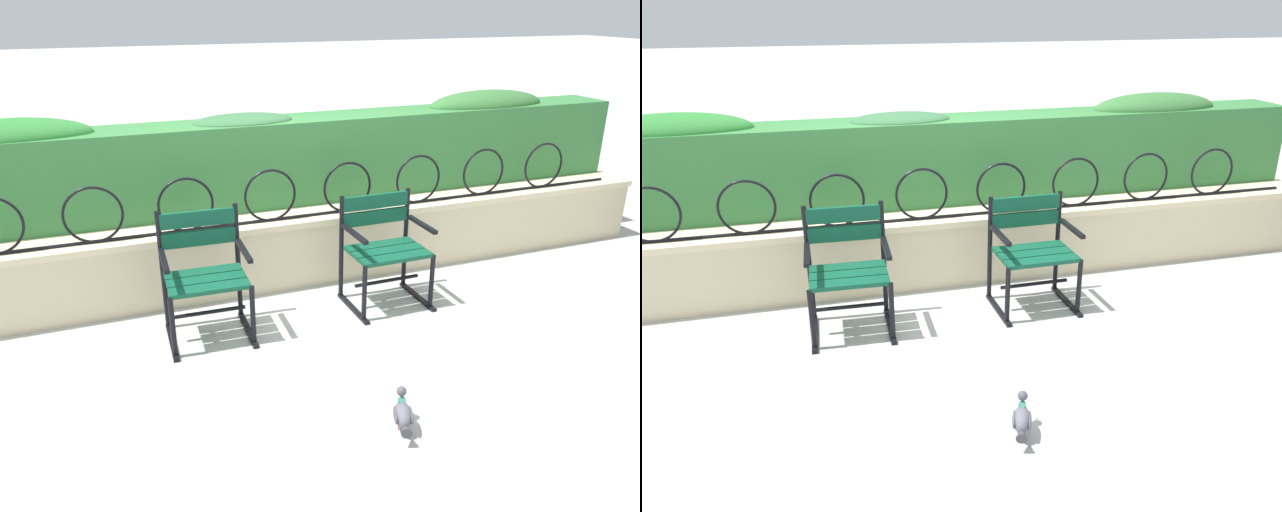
{
  "view_description": "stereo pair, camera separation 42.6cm",
  "coord_description": "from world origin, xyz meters",
  "views": [
    {
      "loc": [
        -1.44,
        -3.63,
        2.21
      ],
      "look_at": [
        0.0,
        0.1,
        0.55
      ],
      "focal_mm": 34.99,
      "sensor_mm": 36.0,
      "label": 1
    },
    {
      "loc": [
        -1.04,
        -3.76,
        2.21
      ],
      "look_at": [
        0.0,
        0.1,
        0.55
      ],
      "focal_mm": 34.99,
      "sensor_mm": 36.0,
      "label": 2
    }
  ],
  "objects": [
    {
      "name": "park_chair_right",
      "position": [
        0.61,
        0.32,
        0.46
      ],
      "size": [
        0.6,
        0.52,
        0.84
      ],
      "color": "#0F4C33",
      "rests_on": "ground"
    },
    {
      "name": "park_chair_left",
      "position": [
        -0.77,
        0.3,
        0.47
      ],
      "size": [
        0.59,
        0.54,
        0.88
      ],
      "color": "#0F4C33",
      "rests_on": "ground"
    },
    {
      "name": "ground_plane",
      "position": [
        0.0,
        0.0,
        0.0
      ],
      "size": [
        60.0,
        60.0,
        0.0
      ],
      "primitive_type": "plane",
      "color": "#B7B5AF"
    },
    {
      "name": "stone_wall",
      "position": [
        0.0,
        0.92,
        0.29
      ],
      "size": [
        6.92,
        0.41,
        0.58
      ],
      "color": "beige",
      "rests_on": "ground"
    },
    {
      "name": "hedge_row",
      "position": [
        0.01,
        1.33,
        0.97
      ],
      "size": [
        6.79,
        0.48,
        0.84
      ],
      "color": "#387A3D",
      "rests_on": "stone_wall"
    },
    {
      "name": "iron_arch_fence",
      "position": [
        -0.11,
        0.84,
        0.77
      ],
      "size": [
        6.39,
        0.02,
        0.42
      ],
      "color": "black",
      "rests_on": "stone_wall"
    },
    {
      "name": "pigeon_near_chairs",
      "position": [
        -0.01,
        -1.18,
        0.11
      ],
      "size": [
        0.16,
        0.28,
        0.22
      ],
      "color": "#5B5B66",
      "rests_on": "ground"
    }
  ]
}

